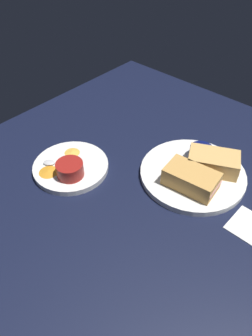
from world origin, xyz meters
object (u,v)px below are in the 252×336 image
(ramekin_dark_sauce, at_px, (201,152))
(spoon_by_dark_ramekin, at_px, (190,166))
(plate_chips_companion, at_px, (71,167))
(plate_sandwich_main, at_px, (192,174))
(sandwich_half_near, at_px, (191,179))
(ramekin_light_gravy, at_px, (70,169))
(sandwich_half_far, at_px, (213,162))
(spoon_by_gravy_ramekin, at_px, (54,163))

(ramekin_dark_sauce, xyz_separation_m, spoon_by_dark_ramekin, (-0.00, 0.05, -0.02))
(ramekin_dark_sauce, bearing_deg, plate_chips_companion, 46.60)
(spoon_by_dark_ramekin, bearing_deg, ramekin_dark_sauce, -89.49)
(plate_chips_companion, bearing_deg, plate_sandwich_main, -142.82)
(plate_sandwich_main, height_order, spoon_by_dark_ramekin, spoon_by_dark_ramekin)
(sandwich_half_near, bearing_deg, ramekin_dark_sauce, -70.06)
(ramekin_dark_sauce, distance_m, ramekin_light_gravy, 0.36)
(sandwich_half_far, relative_size, spoon_by_dark_ramekin, 1.52)
(ramekin_light_gravy, bearing_deg, spoon_by_gravy_ramekin, 2.30)
(sandwich_half_far, xyz_separation_m, ramekin_light_gravy, (0.26, 0.27, -0.00))
(spoon_by_dark_ramekin, bearing_deg, spoon_by_gravy_ramekin, 39.96)
(spoon_by_gravy_ramekin, bearing_deg, sandwich_half_far, -140.49)
(plate_sandwich_main, height_order, sandwich_half_far, sandwich_half_far)
(spoon_by_gravy_ramekin, bearing_deg, sandwich_half_near, -150.75)
(sandwich_half_far, bearing_deg, spoon_by_dark_ramekin, 36.72)
(ramekin_light_gravy, bearing_deg, plate_sandwich_main, -135.90)
(plate_sandwich_main, distance_m, sandwich_half_near, 0.06)
(ramekin_dark_sauce, distance_m, spoon_by_gravy_ramekin, 0.40)
(ramekin_dark_sauce, height_order, spoon_by_dark_ramekin, ramekin_dark_sauce)
(plate_sandwich_main, xyz_separation_m, sandwich_half_near, (-0.02, 0.05, 0.03))
(plate_sandwich_main, bearing_deg, ramekin_light_gravy, 44.10)
(plate_sandwich_main, distance_m, plate_chips_companion, 0.33)
(sandwich_half_far, xyz_separation_m, spoon_by_gravy_ramekin, (0.33, 0.27, -0.02))
(sandwich_half_near, height_order, ramekin_light_gravy, sandwich_half_near)
(ramekin_light_gravy, bearing_deg, sandwich_half_near, -145.21)
(sandwich_half_near, distance_m, ramekin_dark_sauce, 0.12)
(plate_sandwich_main, bearing_deg, sandwich_half_far, -125.18)
(plate_chips_companion, relative_size, spoon_by_gravy_ramekin, 2.37)
(sandwich_half_near, height_order, sandwich_half_far, same)
(sandwich_half_near, bearing_deg, ramekin_light_gravy, 34.79)
(sandwich_half_near, relative_size, plate_chips_companion, 0.68)
(sandwich_half_near, bearing_deg, sandwich_half_far, -95.18)
(sandwich_half_far, xyz_separation_m, spoon_by_dark_ramekin, (0.05, 0.04, -0.02))
(spoon_by_gravy_ramekin, bearing_deg, ramekin_light_gravy, -177.70)
(sandwich_half_near, height_order, spoon_by_gravy_ramekin, sandwich_half_near)
(plate_chips_companion, bearing_deg, sandwich_half_far, -140.40)
(sandwich_half_far, bearing_deg, sandwich_half_near, 84.82)
(plate_sandwich_main, relative_size, spoon_by_gravy_ramekin, 3.24)
(spoon_by_dark_ramekin, bearing_deg, sandwich_half_far, -143.28)
(sandwich_half_near, distance_m, ramekin_light_gravy, 0.31)
(plate_sandwich_main, xyz_separation_m, plate_chips_companion, (0.26, 0.20, 0.00))
(sandwich_half_far, height_order, ramekin_dark_sauce, sandwich_half_far)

